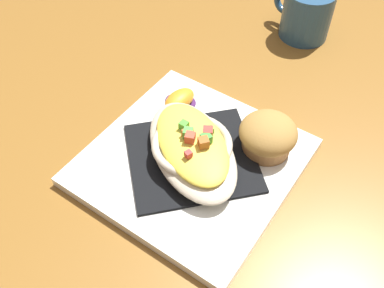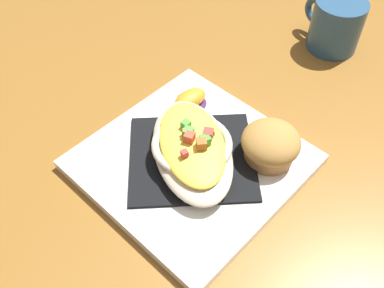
{
  "view_description": "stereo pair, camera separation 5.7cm",
  "coord_description": "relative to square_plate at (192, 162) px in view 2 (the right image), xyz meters",
  "views": [
    {
      "loc": [
        -0.34,
        -0.14,
        0.48
      ],
      "look_at": [
        0.0,
        0.0,
        0.05
      ],
      "focal_mm": 40.71,
      "sensor_mm": 36.0,
      "label": 1
    },
    {
      "loc": [
        -0.31,
        -0.19,
        0.48
      ],
      "look_at": [
        0.0,
        0.0,
        0.05
      ],
      "focal_mm": 40.71,
      "sensor_mm": 36.0,
      "label": 2
    }
  ],
  "objects": [
    {
      "name": "ground_plane",
      "position": [
        0.0,
        0.0,
        -0.01
      ],
      "size": [
        2.6,
        2.6,
        0.0
      ],
      "primitive_type": "plane",
      "color": "brown"
    },
    {
      "name": "square_plate",
      "position": [
        0.0,
        0.0,
        0.0
      ],
      "size": [
        0.31,
        0.31,
        0.02
      ],
      "primitive_type": "cube",
      "rotation": [
        0.0,
        0.0,
        -0.21
      ],
      "color": "white",
      "rests_on": "ground_plane"
    },
    {
      "name": "folded_napkin",
      "position": [
        0.0,
        0.0,
        0.01
      ],
      "size": [
        0.22,
        0.22,
        0.0
      ],
      "primitive_type": "cube",
      "rotation": [
        0.0,
        0.0,
        0.6
      ],
      "color": "black",
      "rests_on": "square_plate"
    },
    {
      "name": "gratin_dish",
      "position": [
        -0.0,
        -0.0,
        0.03
      ],
      "size": [
        0.2,
        0.2,
        0.05
      ],
      "color": "beige",
      "rests_on": "folded_napkin"
    },
    {
      "name": "muffin",
      "position": [
        0.06,
        -0.09,
        0.03
      ],
      "size": [
        0.08,
        0.08,
        0.05
      ],
      "color": "#AA7642",
      "rests_on": "square_plate"
    },
    {
      "name": "orange_garnish",
      "position": [
        0.09,
        0.06,
        0.02
      ],
      "size": [
        0.06,
        0.05,
        0.02
      ],
      "color": "#462257",
      "rests_on": "square_plate"
    },
    {
      "name": "coffee_mug",
      "position": [
        0.36,
        -0.07,
        0.03
      ],
      "size": [
        0.09,
        0.11,
        0.09
      ],
      "color": "#2A5074",
      "rests_on": "ground_plane"
    }
  ]
}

